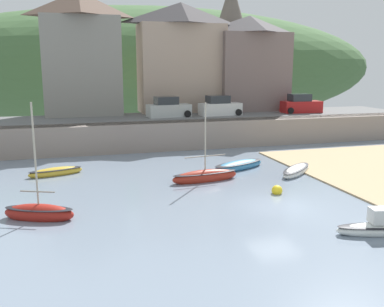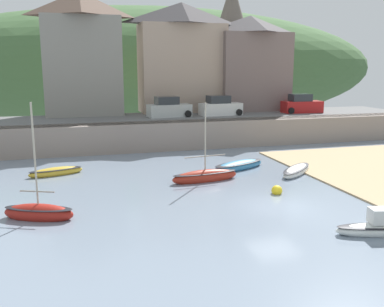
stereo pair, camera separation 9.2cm
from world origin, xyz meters
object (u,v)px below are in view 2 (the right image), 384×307
dinghy_open_wooden (239,165)px  parked_car_by_wall (220,107)px  waterfront_building_left (82,53)px  sailboat_nearest_shore (39,212)px  mooring_buoy (277,191)px  motorboat_with_cabin (296,171)px  sailboat_tall_mast (205,176)px  waterfront_building_right (250,63)px  church_with_spire (231,42)px  parked_car_end_of_row (302,105)px  parked_car_near_slipway (169,108)px  waterfront_building_centre (182,57)px  fishing_boat_green (56,172)px

dinghy_open_wooden → parked_car_by_wall: 13.12m
waterfront_building_left → sailboat_nearest_shore: (-3.21, -23.96, -8.09)m
sailboat_nearest_shore → mooring_buoy: bearing=26.1°
motorboat_with_cabin → parked_car_by_wall: (-0.32, 14.82, 2.99)m
dinghy_open_wooden → sailboat_tall_mast: size_ratio=0.88×
waterfront_building_right → sailboat_tall_mast: waterfront_building_right is taller
sailboat_nearest_shore → parked_car_by_wall: (16.08, 19.46, 2.88)m
church_with_spire → motorboat_with_cabin: bearing=-99.6°
mooring_buoy → waterfront_building_left: bearing=112.7°
sailboat_nearest_shore → mooring_buoy: (12.95, 0.67, -0.13)m
parked_car_end_of_row → parked_car_by_wall: bearing=-177.3°
motorboat_with_cabin → parked_car_near_slipway: size_ratio=0.91×
parked_car_by_wall → motorboat_with_cabin: bearing=-93.3°
waterfront_building_right → parked_car_end_of_row: size_ratio=2.42×
waterfront_building_centre → sailboat_nearest_shore: 28.51m
dinghy_open_wooden → parked_car_near_slipway: size_ratio=1.09×
parked_car_near_slipway → mooring_buoy: 19.15m
fishing_boat_green → sailboat_tall_mast: bearing=-40.6°
parked_car_near_slipway → mooring_buoy: (2.07, -18.79, -3.02)m
dinghy_open_wooden → parked_car_end_of_row: (11.93, 12.43, 2.96)m
dinghy_open_wooden → parked_car_by_wall: bearing=53.7°
sailboat_nearest_shore → parked_car_near_slipway: size_ratio=1.37×
parked_car_by_wall → sailboat_tall_mast: bearing=-117.2°
mooring_buoy → dinghy_open_wooden: bearing=88.3°
waterfront_building_centre → dinghy_open_wooden: size_ratio=2.41×
mooring_buoy → parked_car_end_of_row: bearing=57.2°
waterfront_building_left → motorboat_with_cabin: 24.79m
fishing_boat_green → sailboat_tall_mast: 10.14m
sailboat_nearest_shore → church_with_spire: bearing=77.1°
waterfront_building_centre → waterfront_building_right: bearing=0.0°
church_with_spire → fishing_boat_green: (-19.76, -19.23, -9.65)m
waterfront_building_right → mooring_buoy: 25.72m
church_with_spire → sailboat_tall_mast: 27.45m
parked_car_near_slipway → parked_car_by_wall: 5.20m
church_with_spire → waterfront_building_right: bearing=-80.6°
motorboat_with_cabin → waterfront_building_left: bearing=82.3°
fishing_boat_green → parked_car_by_wall: (15.48, 10.73, 2.99)m
dinghy_open_wooden → waterfront_building_left: bearing=97.4°
parked_car_end_of_row → mooring_buoy: size_ratio=6.70×
waterfront_building_right → parked_car_by_wall: size_ratio=2.39×
sailboat_tall_mast → motorboat_with_cabin: sailboat_tall_mast is taller
sailboat_tall_mast → waterfront_building_right: bearing=52.7°
church_with_spire → parked_car_near_slipway: bearing=-138.1°
sailboat_nearest_shore → dinghy_open_wooden: bearing=51.3°
sailboat_tall_mast → parked_car_near_slipway: sailboat_tall_mast is taller
sailboat_nearest_shore → parked_car_end_of_row: (25.07, 19.46, 2.88)m
church_with_spire → parked_car_by_wall: size_ratio=3.43×
parked_car_near_slipway → parked_car_by_wall: (5.20, 0.00, 0.00)m
parked_car_near_slipway → parked_car_end_of_row: (14.19, 0.00, 0.00)m
mooring_buoy → fishing_boat_green: bearing=146.9°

